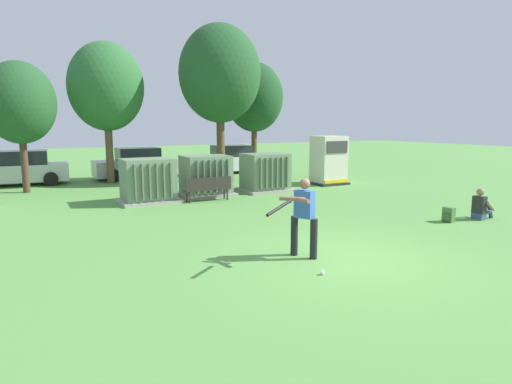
{
  "coord_description": "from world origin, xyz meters",
  "views": [
    {
      "loc": [
        -6.04,
        -7.05,
        2.91
      ],
      "look_at": [
        -0.28,
        3.5,
        1.0
      ],
      "focal_mm": 30.53,
      "sensor_mm": 36.0,
      "label": 1
    }
  ],
  "objects": [
    {
      "name": "ground_plane",
      "position": [
        0.0,
        0.0,
        0.0
      ],
      "size": [
        96.0,
        96.0,
        0.0
      ],
      "primitive_type": "plane",
      "color": "#5B9947"
    },
    {
      "name": "transformer_west",
      "position": [
        -1.93,
        8.78,
        0.79
      ],
      "size": [
        2.1,
        1.7,
        1.62
      ],
      "color": "#9E9B93",
      "rests_on": "ground"
    },
    {
      "name": "transformer_mid_west",
      "position": [
        0.51,
        9.16,
        0.79
      ],
      "size": [
        2.1,
        1.7,
        1.62
      ],
      "color": "#9E9B93",
      "rests_on": "ground"
    },
    {
      "name": "transformer_mid_east",
      "position": [
        3.2,
        9.04,
        0.79
      ],
      "size": [
        2.1,
        1.7,
        1.62
      ],
      "color": "#9E9B93",
      "rests_on": "ground"
    },
    {
      "name": "generator_enclosure",
      "position": [
        6.95,
        9.49,
        1.14
      ],
      "size": [
        1.6,
        1.4,
        2.3
      ],
      "color": "#262626",
      "rests_on": "ground"
    },
    {
      "name": "park_bench",
      "position": [
        0.09,
        7.92,
        0.54
      ],
      "size": [
        1.8,
        0.41,
        0.92
      ],
      "color": "#2D2823",
      "rests_on": "ground"
    },
    {
      "name": "batter",
      "position": [
        -0.75,
        0.52,
        0.98
      ],
      "size": [
        1.53,
        0.99,
        1.74
      ],
      "color": "black",
      "rests_on": "ground"
    },
    {
      "name": "sports_ball",
      "position": [
        -1.05,
        -0.58,
        0.04
      ],
      "size": [
        0.09,
        0.09,
        0.09
      ],
      "primitive_type": "sphere",
      "color": "white",
      "rests_on": "ground"
    },
    {
      "name": "seated_spectator",
      "position": [
        6.23,
        1.09,
        0.38
      ],
      "size": [
        0.74,
        0.57,
        0.96
      ],
      "color": "#384C75",
      "rests_on": "ground"
    },
    {
      "name": "backpack",
      "position": [
        5.03,
        1.3,
        0.21
      ],
      "size": [
        0.28,
        0.34,
        0.44
      ],
      "color": "#4C723F",
      "rests_on": "ground"
    },
    {
      "name": "tree_left",
      "position": [
        -5.85,
        13.55,
        3.72
      ],
      "size": [
        2.83,
        2.83,
        5.42
      ],
      "color": "#4C3828",
      "rests_on": "ground"
    },
    {
      "name": "tree_center_left",
      "position": [
        -2.17,
        14.84,
        4.59
      ],
      "size": [
        3.5,
        3.5,
        6.68
      ],
      "color": "brown",
      "rests_on": "ground"
    },
    {
      "name": "tree_center_right",
      "position": [
        2.95,
        13.12,
        5.28
      ],
      "size": [
        4.03,
        4.03,
        7.7
      ],
      "color": "brown",
      "rests_on": "ground"
    },
    {
      "name": "tree_right",
      "position": [
        6.08,
        15.36,
        4.35
      ],
      "size": [
        3.32,
        3.32,
        6.34
      ],
      "color": "brown",
      "rests_on": "ground"
    },
    {
      "name": "parked_car_leftmost",
      "position": [
        -5.99,
        16.24,
        0.75
      ],
      "size": [
        4.31,
        2.16,
        1.62
      ],
      "color": "silver",
      "rests_on": "ground"
    },
    {
      "name": "parked_car_left_of_center",
      "position": [
        -0.63,
        16.1,
        0.75
      ],
      "size": [
        4.2,
        1.92,
        1.62
      ],
      "color": "#B2B2B7",
      "rests_on": "ground"
    },
    {
      "name": "parked_car_right_of_center",
      "position": [
        4.83,
        16.08,
        0.75
      ],
      "size": [
        4.31,
        2.14,
        1.62
      ],
      "color": "silver",
      "rests_on": "ground"
    }
  ]
}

